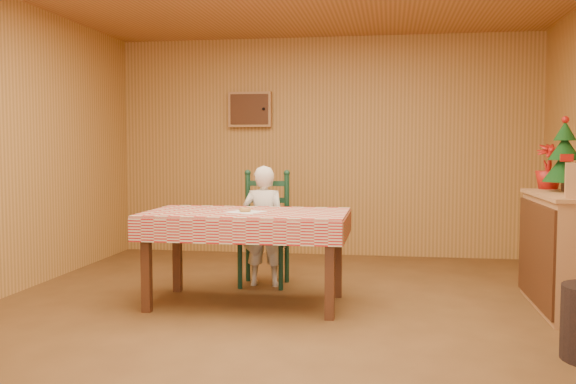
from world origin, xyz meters
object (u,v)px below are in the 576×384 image
object	(u,v)px
dining_table	(246,221)
ladder_chair	(265,231)
seated_child	(264,226)
shelf_unit	(569,252)
christmas_tree	(564,157)

from	to	relation	value
dining_table	ladder_chair	xyz separation A→B (m)	(-0.00, 0.79, -0.18)
seated_child	shelf_unit	bearing A→B (deg)	168.74
seated_child	shelf_unit	distance (m)	2.62
ladder_chair	christmas_tree	xyz separation A→B (m)	(2.57, -0.32, 0.71)
shelf_unit	christmas_tree	bearing A→B (deg)	88.02
shelf_unit	christmas_tree	size ratio (longest dim) A/B	2.00
dining_table	shelf_unit	size ratio (longest dim) A/B	1.34
dining_table	christmas_tree	size ratio (longest dim) A/B	2.67
dining_table	christmas_tree	xyz separation A→B (m)	(2.57, 0.47, 0.52)
dining_table	christmas_tree	distance (m)	2.67
christmas_tree	shelf_unit	bearing A→B (deg)	-91.98
ladder_chair	shelf_unit	distance (m)	2.63
ladder_chair	christmas_tree	world-z (taller)	christmas_tree
dining_table	shelf_unit	world-z (taller)	shelf_unit
dining_table	seated_child	world-z (taller)	seated_child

